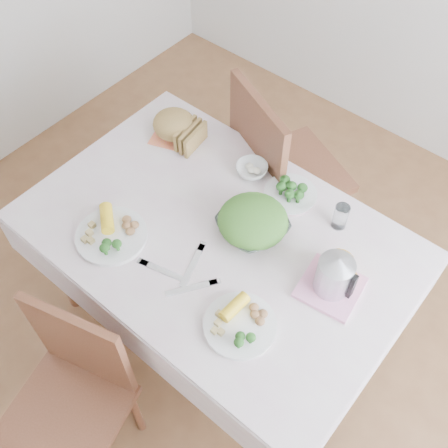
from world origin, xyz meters
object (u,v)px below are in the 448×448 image
Objects in this scene: dinner_plate_left at (112,236)px; electric_kettle at (336,271)px; chair_near at (65,413)px; salad_bowl at (253,226)px; yellow_mug at (338,267)px; dining_table at (218,284)px; dinner_plate_right at (240,325)px; chair_far at (291,179)px.

dinner_plate_left is 1.54× the size of electric_kettle.
chair_near reaches higher than salad_bowl.
chair_near is 3.25× the size of dinner_plate_left.
dining_table is at bearing -163.05° from yellow_mug.
electric_kettle is at bearing -3.66° from salad_bowl.
dining_table is 0.57m from dinner_plate_right.
salad_bowl is 2.17× the size of yellow_mug.
electric_kettle is (0.16, 0.33, 0.11)m from dinner_plate_right.
chair_near is at bearing -117.67° from yellow_mug.
electric_kettle is at bearing -75.19° from yellow_mug.
salad_bowl is (0.10, 0.10, 0.42)m from dining_table.
salad_bowl is 0.42m from dinner_plate_right.
yellow_mug is (0.54, -0.52, 0.34)m from chair_far.
dining_table is 11.85× the size of yellow_mug.
dinner_plate_left reaches higher than dining_table.
electric_kettle is (0.52, 0.89, 0.42)m from chair_near.
chair_far is 1.01m from dinner_plate_left.
chair_far is 0.82m from yellow_mug.
dinner_plate_left is 0.62m from dinner_plate_right.
chair_far is at bearing 76.69° from dinner_plate_left.
chair_far is 1.04m from dinner_plate_right.
electric_kettle reaches higher than dinner_plate_left.
dining_table is 5.46× the size of salad_bowl.
electric_kettle is (0.38, -0.02, 0.09)m from salad_bowl.
dining_table is at bearing 42.83° from dinner_plate_left.
salad_bowl is at bearing 122.15° from dinner_plate_right.
dinner_plate_right is at bearing -38.36° from dining_table.
dining_table is 7.74× the size of electric_kettle.
dining_table is at bearing -134.67° from salad_bowl.
yellow_mug is (0.46, 0.14, 0.43)m from dining_table.
chair_near is 7.68× the size of yellow_mug.
chair_near reaches higher than dinner_plate_right.
chair_far is (-0.08, 0.66, 0.09)m from dining_table.
electric_kettle is (0.77, 0.35, 0.11)m from dinner_plate_left.
chair_near is at bearing -100.12° from electric_kettle.
dining_table is 0.44m from salad_bowl.
salad_bowl is at bearing 45.33° from dining_table.
dinner_plate_right is (0.22, -0.35, -0.02)m from salad_bowl.
dinner_plate_left is (-0.22, -0.94, 0.31)m from chair_far.
salad_bowl is 0.92× the size of dinner_plate_left.
dinner_plate_left is at bearing -135.48° from electric_kettle.
salad_bowl is 1.42× the size of electric_kettle.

